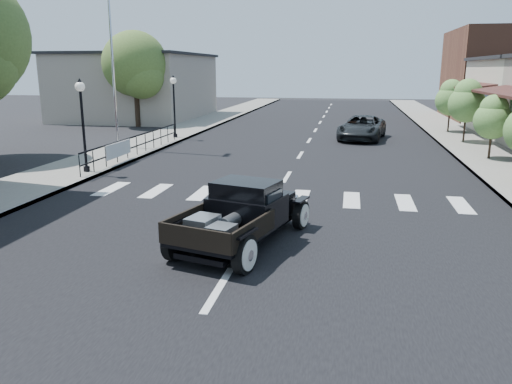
# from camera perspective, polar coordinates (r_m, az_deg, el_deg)

# --- Properties ---
(ground) EXTENTS (120.00, 120.00, 0.00)m
(ground) POSITION_cam_1_polar(r_m,az_deg,el_deg) (12.11, -0.64, -5.23)
(ground) COLOR black
(ground) RESTS_ON ground
(road) EXTENTS (14.00, 80.00, 0.02)m
(road) POSITION_cam_1_polar(r_m,az_deg,el_deg) (26.61, 5.73, 5.26)
(road) COLOR black
(road) RESTS_ON ground
(road_markings) EXTENTS (12.00, 60.00, 0.06)m
(road_markings) POSITION_cam_1_polar(r_m,az_deg,el_deg) (21.70, 4.55, 3.31)
(road_markings) COLOR silver
(road_markings) RESTS_ON ground
(sidewalk_left) EXTENTS (3.00, 80.00, 0.15)m
(sidewalk_left) POSITION_cam_1_polar(r_m,az_deg,el_deg) (28.60, -11.57, 5.78)
(sidewalk_left) COLOR gray
(sidewalk_left) RESTS_ON ground
(sidewalk_right) EXTENTS (3.00, 80.00, 0.15)m
(sidewalk_right) POSITION_cam_1_polar(r_m,az_deg,el_deg) (27.23, 23.90, 4.48)
(sidewalk_right) COLOR #98968B
(sidewalk_right) RESTS_ON ground
(low_building_left) EXTENTS (10.00, 12.00, 5.00)m
(low_building_left) POSITION_cam_1_polar(r_m,az_deg,el_deg) (42.87, -13.33, 11.56)
(low_building_left) COLOR #A29588
(low_building_left) RESTS_ON ground
(railing) EXTENTS (0.08, 10.00, 1.00)m
(railing) POSITION_cam_1_polar(r_m,az_deg,el_deg) (23.50, -13.48, 5.39)
(railing) COLOR black
(railing) RESTS_ON sidewalk_left
(banner) EXTENTS (0.04, 2.20, 0.60)m
(banner) POSITION_cam_1_polar(r_m,az_deg,el_deg) (21.71, -15.39, 4.07)
(banner) COLOR silver
(banner) RESTS_ON sidewalk_left
(lamp_post_b) EXTENTS (0.36, 0.36, 3.49)m
(lamp_post_b) POSITION_cam_1_polar(r_m,az_deg,el_deg) (19.94, -19.15, 7.16)
(lamp_post_b) COLOR black
(lamp_post_b) RESTS_ON sidewalk_left
(lamp_post_c) EXTENTS (0.36, 0.36, 3.49)m
(lamp_post_c) POSITION_cam_1_polar(r_m,az_deg,el_deg) (29.02, -9.33, 9.61)
(lamp_post_c) COLOR black
(lamp_post_c) RESTS_ON sidewalk_left
(flagpole) EXTENTS (0.12, 0.12, 12.43)m
(flagpole) POSITION_cam_1_polar(r_m,az_deg,el_deg) (26.00, -16.39, 18.65)
(flagpole) COLOR silver
(flagpole) RESTS_ON sidewalk_left
(big_tree_far) EXTENTS (4.46, 4.46, 6.55)m
(big_tree_far) POSITION_cam_1_polar(r_m,az_deg,el_deg) (36.35, -13.59, 12.42)
(big_tree_far) COLOR #49632A
(big_tree_far) RESTS_ON ground
(small_tree_c) EXTENTS (1.59, 1.59, 2.66)m
(small_tree_c) POSITION_cam_1_polar(r_m,az_deg,el_deg) (24.06, 25.36, 6.62)
(small_tree_c) COLOR #52813B
(small_tree_c) RESTS_ON sidewalk_right
(small_tree_d) EXTENTS (1.92, 1.92, 3.20)m
(small_tree_d) POSITION_cam_1_polar(r_m,az_deg,el_deg) (29.16, 22.88, 8.46)
(small_tree_d) COLOR #52813B
(small_tree_d) RESTS_ON sidewalk_right
(small_tree_e) EXTENTS (1.85, 1.85, 3.09)m
(small_tree_e) POSITION_cam_1_polar(r_m,az_deg,el_deg) (33.64, 21.29, 9.08)
(small_tree_e) COLOR #52813B
(small_tree_e) RESTS_ON sidewalk_right
(hotrod_pickup) EXTENTS (3.10, 4.71, 1.50)m
(hotrod_pickup) POSITION_cam_1_polar(r_m,az_deg,el_deg) (11.43, -1.56, -2.45)
(hotrod_pickup) COLOR black
(hotrod_pickup) RESTS_ON ground
(second_car) EXTENTS (3.04, 5.21, 1.36)m
(second_car) POSITION_cam_1_polar(r_m,az_deg,el_deg) (29.47, 12.03, 7.18)
(second_car) COLOR black
(second_car) RESTS_ON ground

